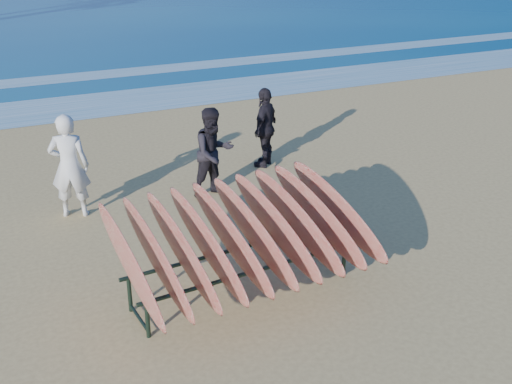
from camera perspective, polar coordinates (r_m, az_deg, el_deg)
ground at (r=9.42m, az=2.04°, el=-7.08°), size 120.00×120.00×0.00m
foam_near at (r=18.26m, az=-12.21°, el=7.80°), size 160.00×160.00×0.00m
foam_far at (r=21.59m, az=-14.38°, el=10.00°), size 160.00×160.00×0.00m
surfboard_rack at (r=8.49m, az=-1.31°, el=-3.79°), size 3.36×2.71×1.47m
person_white at (r=11.20m, az=-16.26°, el=2.23°), size 0.77×0.63×1.81m
person_dark_a at (r=11.58m, az=-3.79°, el=3.48°), size 0.92×0.78×1.67m
person_dark_b at (r=13.03m, az=0.84°, el=5.77°), size 0.98×0.94×1.64m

